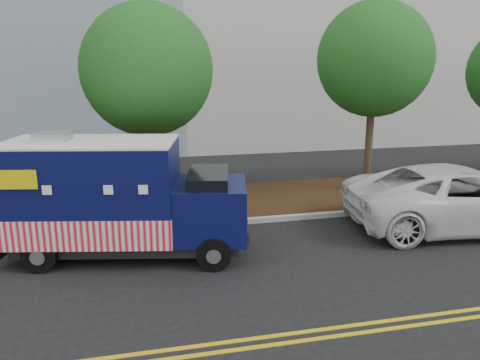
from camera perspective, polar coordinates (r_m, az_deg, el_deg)
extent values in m
plane|color=black|center=(12.26, -9.12, -8.21)|extent=(120.00, 120.00, 0.00)
cube|color=#9E9E99|center=(13.55, -9.56, -5.71)|extent=(120.00, 0.18, 0.15)
cube|color=black|center=(15.54, -10.06, -3.15)|extent=(120.00, 4.00, 0.15)
cube|color=gold|center=(8.32, -6.78, -19.65)|extent=(120.00, 0.10, 0.01)
cube|color=gold|center=(8.11, -6.57, -20.62)|extent=(120.00, 0.10, 0.01)
cylinder|color=#38281C|center=(15.01, -10.76, 2.66)|extent=(0.26, 0.26, 3.42)
sphere|color=#154D17|center=(14.73, -11.25, 13.03)|extent=(3.98, 3.98, 3.98)
cylinder|color=#38281C|center=(17.19, 15.43, 4.42)|extent=(0.26, 0.26, 3.77)
sphere|color=#154D17|center=(16.98, 16.07, 13.97)|extent=(3.90, 3.90, 3.90)
cube|color=#473828|center=(14.05, -23.08, -1.15)|extent=(0.06, 0.06, 2.40)
cube|color=black|center=(11.91, -13.07, -7.07)|extent=(5.49, 2.81, 0.26)
cube|color=#090D3F|center=(11.72, -17.45, -1.06)|extent=(4.29, 2.91, 2.25)
cube|color=red|center=(11.94, -17.17, -4.75)|extent=(4.34, 2.97, 0.70)
cube|color=white|center=(11.49, -17.87, 4.44)|extent=(4.29, 2.91, 0.06)
cube|color=#B7B7BA|center=(11.74, -21.86, 4.91)|extent=(0.89, 0.89, 0.21)
cube|color=#090D3F|center=(11.40, -3.57, -3.53)|extent=(2.06, 2.31, 1.31)
cube|color=black|center=(11.23, -3.85, -0.48)|extent=(1.29, 1.98, 0.61)
cube|color=black|center=(11.54, 0.76, -5.59)|extent=(0.46, 1.85, 0.28)
cube|color=black|center=(12.79, -25.77, -6.52)|extent=(0.60, 2.10, 0.26)
cube|color=#B7B7BA|center=(12.41, -26.29, -0.84)|extent=(0.38, 1.66, 1.78)
cube|color=#B7B7BA|center=(12.68, -14.88, 0.45)|extent=(1.66, 0.38, 1.03)
cube|color=yellow|center=(11.09, -26.20, 0.03)|extent=(1.10, 0.25, 0.42)
cube|color=yellow|center=(13.09, -22.20, 2.39)|extent=(1.10, 0.25, 0.42)
cylinder|color=black|center=(10.77, -3.21, -9.01)|extent=(0.82, 0.42, 0.79)
cylinder|color=black|center=(12.55, -2.91, -5.60)|extent=(0.82, 0.42, 0.79)
cylinder|color=black|center=(11.60, -23.22, -8.46)|extent=(0.82, 0.42, 0.79)
cylinder|color=black|center=(13.27, -20.21, -5.38)|extent=(0.82, 0.42, 0.79)
imported|color=white|center=(14.69, 25.39, -1.97)|extent=(6.79, 3.76, 1.80)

